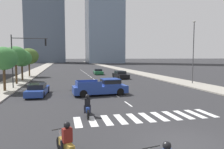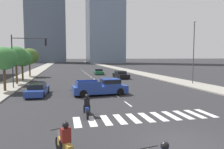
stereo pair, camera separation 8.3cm
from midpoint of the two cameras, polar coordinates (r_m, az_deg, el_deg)
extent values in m
plane|color=#28282B|center=(10.70, 18.34, -17.20)|extent=(800.00, 800.00, 0.00)
cube|color=gray|center=(42.53, 11.61, -0.50)|extent=(4.00, 260.00, 0.15)
cube|color=gray|center=(39.29, -23.85, -1.26)|extent=(4.00, 260.00, 0.15)
cube|color=silver|center=(13.26, -9.48, -12.63)|extent=(0.45, 2.20, 0.01)
cube|color=silver|center=(13.34, -5.53, -12.48)|extent=(0.45, 2.20, 0.01)
cube|color=silver|center=(13.48, -1.65, -12.27)|extent=(0.45, 2.20, 0.01)
cube|color=silver|center=(13.68, 2.13, -12.01)|extent=(0.45, 2.20, 0.01)
cube|color=silver|center=(13.94, 5.78, -11.71)|extent=(0.45, 2.20, 0.01)
cube|color=silver|center=(14.25, 9.27, -11.38)|extent=(0.45, 2.20, 0.01)
cube|color=silver|center=(14.61, 12.59, -11.03)|extent=(0.45, 2.20, 0.01)
cube|color=silver|center=(15.01, 15.74, -10.66)|extent=(0.45, 2.20, 0.01)
cube|color=silver|center=(15.46, 18.71, -10.29)|extent=(0.45, 2.20, 0.01)
cube|color=silver|center=(15.94, 21.50, -9.91)|extent=(0.45, 2.20, 0.01)
cube|color=silver|center=(16.46, 24.11, -9.53)|extent=(0.45, 2.20, 0.01)
cube|color=silver|center=(17.89, 4.32, -7.98)|extent=(0.14, 2.00, 0.01)
cube|color=silver|center=(21.66, 1.11, -5.71)|extent=(0.14, 2.00, 0.01)
cube|color=silver|center=(25.50, -1.13, -4.11)|extent=(0.14, 2.00, 0.01)
cube|color=silver|center=(29.38, -2.77, -2.92)|extent=(0.14, 2.00, 0.01)
cube|color=silver|center=(33.29, -4.02, -2.01)|extent=(0.14, 2.00, 0.01)
cube|color=silver|center=(37.22, -5.01, -1.29)|extent=(0.14, 2.00, 0.01)
cube|color=silver|center=(41.16, -5.81, -0.71)|extent=(0.14, 2.00, 0.01)
cube|color=silver|center=(45.11, -6.47, -0.23)|extent=(0.14, 2.00, 0.01)
cube|color=silver|center=(49.07, -7.02, 0.18)|extent=(0.14, 2.00, 0.01)
cube|color=silver|center=(53.04, -7.49, 0.52)|extent=(0.14, 2.00, 0.01)
cube|color=silver|center=(57.01, -7.90, 0.81)|extent=(0.14, 2.00, 0.01)
cube|color=silver|center=(60.98, -8.25, 1.07)|extent=(0.14, 2.00, 0.01)
cube|color=silver|center=(64.96, -8.56, 1.30)|extent=(0.14, 2.00, 0.01)
cylinder|color=black|center=(15.17, -7.07, -9.19)|extent=(0.15, 0.61, 0.60)
cylinder|color=black|center=(13.65, -6.67, -10.79)|extent=(0.15, 0.61, 0.60)
cube|color=navy|center=(14.35, -6.89, -9.10)|extent=(0.28, 1.27, 0.32)
cylinder|color=#B2B2B7|center=(15.00, -7.06, -8.17)|extent=(0.08, 0.32, 0.67)
cylinder|color=black|center=(14.97, -7.09, -6.75)|extent=(0.70, 0.07, 0.04)
cube|color=black|center=(14.16, -6.89, -7.49)|extent=(0.37, 0.26, 0.55)
sphere|color=black|center=(14.08, -6.90, -5.88)|extent=(0.26, 0.26, 0.26)
cylinder|color=black|center=(14.36, -7.62, -9.31)|extent=(0.13, 0.13, 0.55)
cylinder|color=black|center=(14.38, -6.16, -9.28)|extent=(0.13, 0.13, 0.55)
cylinder|color=black|center=(9.59, -14.20, -17.81)|extent=(0.32, 0.61, 0.60)
cube|color=#B28E38|center=(8.85, -12.57, -18.23)|extent=(0.61, 1.21, 0.32)
cylinder|color=#B2B2B7|center=(9.39, -14.03, -16.34)|extent=(0.16, 0.32, 0.67)
cylinder|color=black|center=(9.31, -14.18, -14.11)|extent=(0.67, 0.27, 0.04)
cube|color=maroon|center=(8.60, -12.38, -15.80)|extent=(0.42, 0.35, 0.55)
sphere|color=black|center=(8.47, -12.43, -13.23)|extent=(0.26, 0.26, 0.26)
cylinder|color=black|center=(8.82, -13.72, -18.70)|extent=(0.15, 0.15, 0.55)
cylinder|color=black|center=(8.93, -11.42, -18.34)|extent=(0.15, 0.15, 0.55)
cylinder|color=black|center=(7.48, 10.22, -18.89)|extent=(0.70, 0.15, 0.04)
sphere|color=black|center=(6.71, 14.33, -18.21)|extent=(0.26, 0.26, 0.26)
cube|color=navy|center=(21.90, -3.36, -4.03)|extent=(5.71, 2.38, 0.75)
cube|color=navy|center=(22.09, -0.55, -2.04)|extent=(1.91, 1.96, 0.70)
cube|color=black|center=(22.08, -0.55, -1.83)|extent=(1.93, 2.00, 0.39)
cube|color=navy|center=(22.50, -7.00, -2.15)|extent=(2.35, 0.24, 0.55)
cube|color=navy|center=(20.62, -6.06, -2.78)|extent=(2.35, 0.24, 0.55)
cube|color=navy|center=(21.37, -9.65, -2.55)|extent=(0.21, 1.93, 0.55)
cylinder|color=black|center=(23.30, 0.67, -4.02)|extent=(0.78, 0.31, 0.76)
cylinder|color=black|center=(21.61, 2.13, -4.72)|extent=(0.78, 0.31, 0.76)
cylinder|color=black|center=(22.45, -8.64, -4.41)|extent=(0.78, 0.31, 0.76)
cylinder|color=black|center=(20.69, -7.90, -5.19)|extent=(0.78, 0.31, 0.76)
cube|color=#1E6038|center=(47.18, -3.81, 0.57)|extent=(1.97, 4.37, 0.59)
cube|color=black|center=(47.36, -3.84, 1.22)|extent=(1.66, 2.00, 0.46)
cylinder|color=black|center=(45.85, -2.57, 0.28)|extent=(0.25, 0.65, 0.64)
cylinder|color=black|center=(45.64, -4.59, 0.25)|extent=(0.25, 0.65, 0.64)
cylinder|color=black|center=(48.74, -3.07, 0.55)|extent=(0.25, 0.65, 0.64)
cylinder|color=black|center=(48.55, -4.97, 0.52)|extent=(0.25, 0.65, 0.64)
cube|color=navy|center=(22.95, -19.62, -4.23)|extent=(2.06, 4.87, 0.60)
cube|color=black|center=(22.64, -19.77, -2.99)|extent=(1.67, 2.24, 0.47)
cylinder|color=black|center=(24.69, -20.71, -3.97)|extent=(0.26, 0.65, 0.64)
cylinder|color=black|center=(24.42, -17.14, -3.97)|extent=(0.26, 0.65, 0.64)
cylinder|color=black|center=(21.57, -22.43, -5.27)|extent=(0.26, 0.65, 0.64)
cylinder|color=black|center=(21.26, -18.34, -5.29)|extent=(0.26, 0.65, 0.64)
cube|color=black|center=(38.55, 2.29, -0.31)|extent=(2.09, 4.84, 0.69)
cube|color=black|center=(38.73, 2.19, 0.61)|extent=(1.75, 2.21, 0.51)
cylinder|color=black|center=(37.32, 4.31, -0.78)|extent=(0.25, 0.65, 0.64)
cylinder|color=black|center=(36.77, 1.80, -0.85)|extent=(0.25, 0.65, 0.64)
cylinder|color=black|center=(40.37, 2.74, -0.34)|extent=(0.25, 0.65, 0.64)
cylinder|color=black|center=(39.87, 0.40, -0.40)|extent=(0.25, 0.65, 0.64)
cylinder|color=#333335|center=(28.51, -25.58, 3.23)|extent=(0.14, 0.14, 6.50)
cylinder|color=#333335|center=(28.22, -21.54, 9.14)|extent=(4.24, 0.10, 0.10)
cube|color=black|center=(27.99, -17.68, 8.37)|extent=(0.20, 0.28, 0.90)
sphere|color=red|center=(28.01, -17.70, 8.98)|extent=(0.18, 0.18, 0.18)
sphere|color=orange|center=(27.99, -17.68, 8.37)|extent=(0.18, 0.18, 0.18)
sphere|color=green|center=(27.97, -17.67, 7.75)|extent=(0.18, 0.18, 0.18)
cube|color=#19662D|center=(28.52, -25.57, 2.73)|extent=(0.60, 0.04, 0.18)
cylinder|color=#3F3F42|center=(32.18, 21.16, 5.43)|extent=(0.12, 0.12, 8.65)
ellipsoid|color=beige|center=(32.56, 21.40, 13.24)|extent=(0.50, 0.24, 0.20)
cylinder|color=#4C3823|center=(26.55, -27.29, -1.34)|extent=(0.28, 0.28, 2.42)
ellipsoid|color=#387538|center=(26.42, -27.49, 3.91)|extent=(3.05, 3.05, 2.59)
cylinder|color=#4C3823|center=(32.65, -24.64, 0.10)|extent=(0.28, 0.28, 2.74)
ellipsoid|color=#387538|center=(32.56, -24.80, 4.68)|extent=(3.09, 3.09, 2.63)
cylinder|color=#4C3823|center=(37.03, -23.28, 0.34)|extent=(0.28, 0.28, 2.32)
ellipsoid|color=#387538|center=(36.93, -23.40, 4.10)|extent=(3.17, 3.17, 2.69)
cylinder|color=#4C3823|center=(44.44, -21.60, 1.15)|extent=(0.28, 0.28, 2.44)
ellipsoid|color=#426028|center=(44.36, -21.71, 4.63)|extent=(3.69, 3.69, 3.14)
camera|label=1|loc=(0.04, -90.10, -0.01)|focal=33.63mm
camera|label=2|loc=(0.04, 89.90, 0.01)|focal=33.63mm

